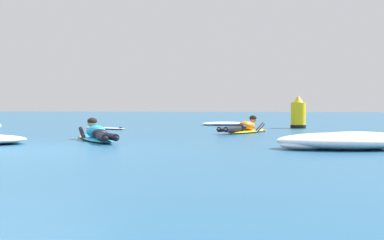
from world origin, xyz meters
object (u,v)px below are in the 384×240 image
drifting_surfboard (105,128)px  channel_marker_buoy (298,115)px  surfer_near (97,134)px  surfer_far (244,128)px

drifting_surfboard → channel_marker_buoy: 6.65m
surfer_near → drifting_surfboard: bearing=109.0°
surfer_far → channel_marker_buoy: bearing=63.9°
surfer_far → channel_marker_buoy: channel_marker_buoy is taller
surfer_near → surfer_far: 4.79m
surfer_near → channel_marker_buoy: (4.55, 7.12, 0.32)m
channel_marker_buoy → surfer_far: bearing=-116.1°
drifting_surfboard → channel_marker_buoy: bearing=15.4°
surfer_far → drifting_surfboard: (-4.76, 1.57, -0.11)m
surfer_far → drifting_surfboard: size_ratio=1.20×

